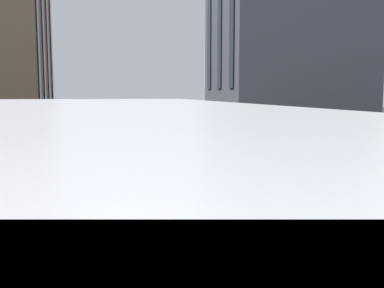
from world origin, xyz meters
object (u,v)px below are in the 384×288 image
Objects in this scene: car_grey_far at (185,118)px; car_white_parked_b at (169,123)px; pedestrian_companion at (246,287)px; pedestrian_far at (247,251)px; car_white_near at (243,133)px.

car_white_parked_b is at bearing 162.93° from car_grey_far.
car_grey_far is at bearing -17.07° from car_white_parked_b.
pedestrian_far is (1.19, -0.44, -0.05)m from pedestrian_companion.
car_white_near is 19.64m from pedestrian_far.
car_white_parked_b is at bearing -7.75° from pedestrian_companion.
car_white_parked_b is 11.72m from car_grey_far.
pedestrian_companion is (-36.20, 6.84, 0.20)m from car_grey_far.
pedestrian_far is (-23.80, 2.96, -0.12)m from car_white_parked_b.
car_grey_far is 2.30× the size of pedestrian_far.
car_white_parked_b is 2.63× the size of pedestrian_companion.
car_white_near is at bearing 180.00° from car_grey_far.
pedestrian_companion is at bearing 169.30° from car_grey_far.
pedestrian_companion is 1.27m from pedestrian_far.
car_white_near is at bearing -19.03° from pedestrian_far.
pedestrian_companion is at bearing 160.91° from car_white_near.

